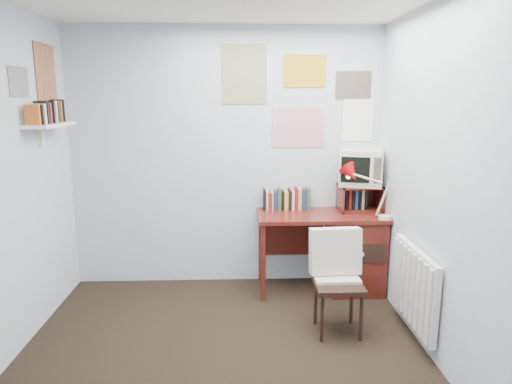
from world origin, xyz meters
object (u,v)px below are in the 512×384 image
crt_tv (361,166)px  wall_shelf (50,125)px  desk_lamp (386,195)px  desk_chair (338,285)px  tv_riser (360,198)px  radiator (414,286)px  desk (348,249)px

crt_tv → wall_shelf: bearing=-154.5°
desk_lamp → desk_chair: bearing=-141.6°
wall_shelf → tv_riser: bearing=10.3°
desk_chair → wall_shelf: (-2.30, 0.45, 1.22)m
radiator → wall_shelf: 3.15m
wall_shelf → desk_lamp: bearing=3.2°
desk_chair → desk_lamp: bearing=47.9°
tv_riser → desk_lamp: bearing=-65.6°
desk_lamp → crt_tv: 0.44m
tv_riser → wall_shelf: (-2.69, -0.49, 0.74)m
tv_riser → radiator: (0.17, -1.04, -0.47)m
desk_chair → wall_shelf: bearing=168.2°
desk → tv_riser: bearing=43.0°
desk → radiator: desk is taller
crt_tv → radiator: bearing=-66.1°
desk → radiator: size_ratio=1.50×
desk_chair → crt_tv: crt_tv is taller
desk_chair → crt_tv: 1.31m
desk_chair → radiator: (0.56, -0.10, 0.02)m
radiator → wall_shelf: (-2.86, 0.55, 1.20)m
desk_chair → wall_shelf: wall_shelf is taller
desk → tv_riser: size_ratio=3.00×
tv_riser → crt_tv: crt_tv is taller
desk → tv_riser: tv_riser is taller
crt_tv → wall_shelf: size_ratio=0.64×
desk → desk_chair: (-0.28, -0.83, -0.01)m
radiator → wall_shelf: bearing=169.1°
tv_riser → wall_shelf: size_ratio=0.65×
crt_tv → wall_shelf: wall_shelf is taller
desk_chair → tv_riser: size_ratio=1.99×
desk_chair → radiator: bearing=-10.2°
tv_riser → wall_shelf: wall_shelf is taller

